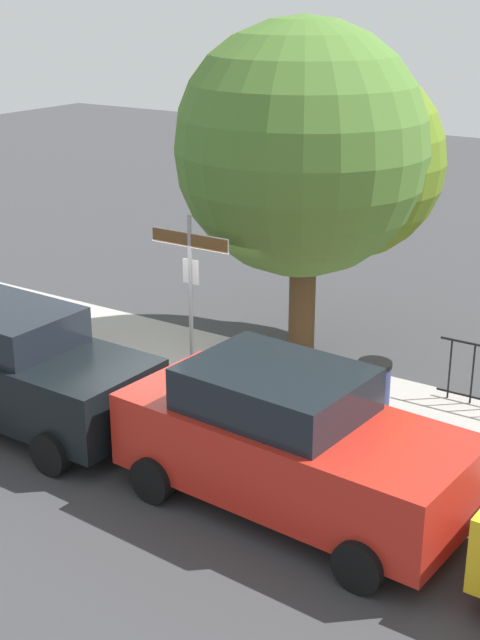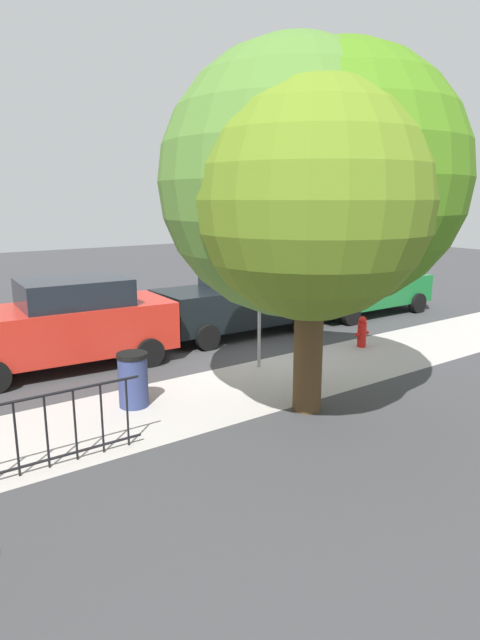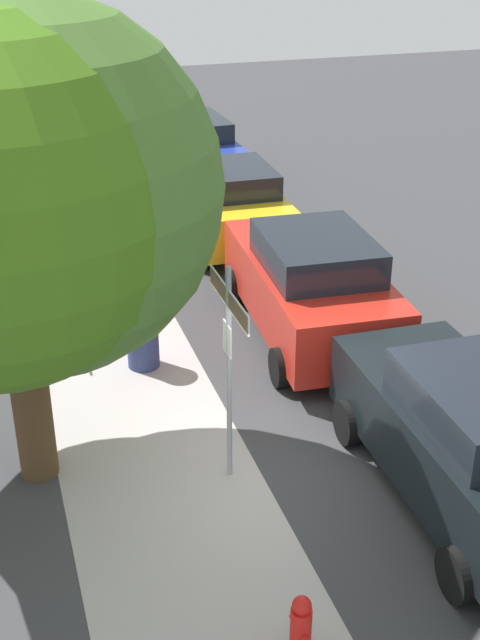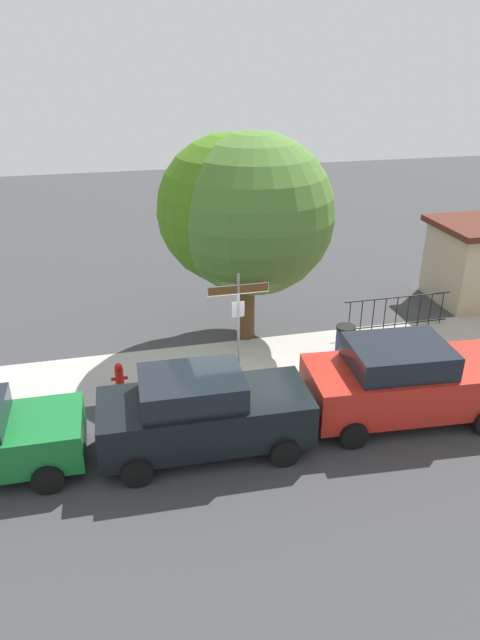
{
  "view_description": "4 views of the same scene",
  "coord_description": "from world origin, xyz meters",
  "views": [
    {
      "loc": [
        8.69,
        -11.1,
        6.46
      ],
      "look_at": [
        0.79,
        0.93,
        1.15
      ],
      "focal_mm": 50.4,
      "sensor_mm": 36.0,
      "label": 1
    },
    {
      "loc": [
        7.03,
        9.29,
        3.62
      ],
      "look_at": [
        0.79,
        0.58,
        1.18
      ],
      "focal_mm": 29.96,
      "sensor_mm": 36.0,
      "label": 2
    },
    {
      "loc": [
        -8.48,
        3.0,
        6.87
      ],
      "look_at": [
        1.15,
        -0.06,
        1.75
      ],
      "focal_mm": 46.75,
      "sensor_mm": 36.0,
      "label": 3
    },
    {
      "loc": [
        -2.83,
        -12.42,
        8.0
      ],
      "look_at": [
        0.19,
        0.37,
        1.76
      ],
      "focal_mm": 32.31,
      "sensor_mm": 36.0,
      "label": 4
    }
  ],
  "objects": [
    {
      "name": "car_black",
      "position": [
        -1.25,
        -2.25,
        0.94
      ],
      "size": [
        4.55,
        2.1,
        1.87
      ],
      "rotation": [
        0.0,
        0.0,
        -0.03
      ],
      "color": "black",
      "rests_on": "ground_plane"
    },
    {
      "name": "sidewalk_strip",
      "position": [
        2.0,
        1.3,
        0.0
      ],
      "size": [
        24.0,
        2.6,
        0.0
      ],
      "primitive_type": "cube",
      "color": "#A7A09C",
      "rests_on": "ground_plane"
    },
    {
      "name": "shade_tree",
      "position": [
        0.97,
        2.84,
        3.83
      ],
      "size": [
        4.81,
        4.91,
        6.09
      ],
      "color": "#4D3720",
      "rests_on": "ground_plane"
    },
    {
      "name": "ground_plane",
      "position": [
        0.0,
        0.0,
        0.0
      ],
      "size": [
        60.0,
        60.0,
        0.0
      ],
      "primitive_type": "plane",
      "color": "#38383A"
    },
    {
      "name": "car_red",
      "position": [
        3.55,
        -2.1,
        0.97
      ],
      "size": [
        4.77,
        2.42,
        1.94
      ],
      "rotation": [
        0.0,
        0.0,
        -0.07
      ],
      "color": "red",
      "rests_on": "ground_plane"
    },
    {
      "name": "trash_bin",
      "position": [
        3.35,
        0.9,
        0.49
      ],
      "size": [
        0.55,
        0.55,
        0.98
      ],
      "color": "navy",
      "rests_on": "ground_plane"
    },
    {
      "name": "fire_hydrant",
      "position": [
        -2.93,
        0.6,
        0.38
      ],
      "size": [
        0.42,
        0.22,
        0.78
      ],
      "color": "red",
      "rests_on": "ground_plane"
    },
    {
      "name": "utility_shed",
      "position": [
        9.41,
        3.8,
        1.41
      ],
      "size": [
        3.21,
        2.86,
        2.76
      ],
      "color": "tan",
      "rests_on": "ground_plane"
    },
    {
      "name": "street_sign",
      "position": [
        0.15,
        0.4,
        2.07
      ],
      "size": [
        1.56,
        0.07,
        3.01
      ],
      "color": "#9EA0A5",
      "rests_on": "ground_plane"
    },
    {
      "name": "iron_fence",
      "position": [
        5.65,
        2.3,
        0.56
      ],
      "size": [
        3.52,
        0.04,
        1.07
      ],
      "color": "black",
      "rests_on": "ground_plane"
    }
  ]
}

